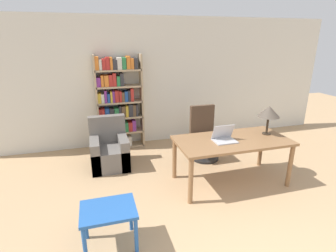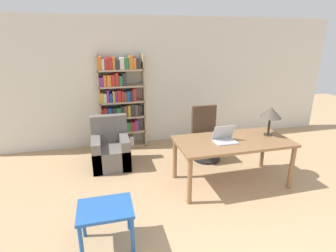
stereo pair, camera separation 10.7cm
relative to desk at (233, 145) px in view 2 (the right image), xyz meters
name	(u,v)px [view 2 (the right image)]	position (x,y,z in m)	size (l,w,h in m)	color
wall_back	(166,82)	(-0.54, 2.18, 0.69)	(8.00, 0.06, 2.70)	silver
desk	(233,145)	(0.00, 0.00, 0.00)	(1.78, 0.88, 0.75)	olive
laptop	(224,138)	(-0.16, -0.02, 0.14)	(0.34, 0.26, 0.25)	#B2B2B7
table_lamp	(271,113)	(0.66, 0.06, 0.47)	(0.35, 0.35, 0.47)	#2D2319
office_chair	(206,136)	(-0.03, 1.00, -0.20)	(0.53, 0.53, 1.03)	black
side_table_blue	(106,214)	(-1.99, -0.90, -0.24)	(0.60, 0.47, 0.50)	#2356A3
armchair	(111,150)	(-1.84, 1.14, -0.37)	(0.66, 0.72, 0.90)	#66605B
bookshelf	(120,104)	(-1.57, 1.99, 0.30)	(0.95, 0.28, 1.96)	tan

